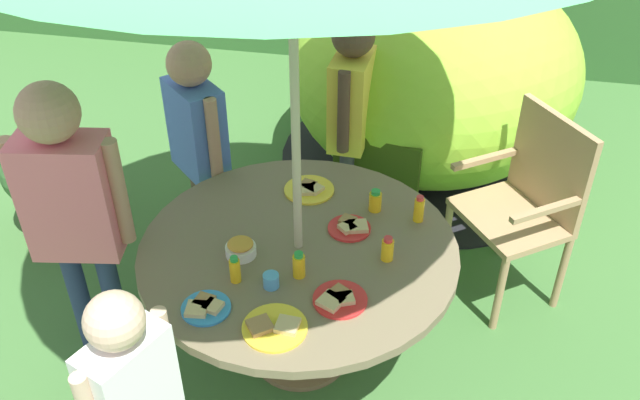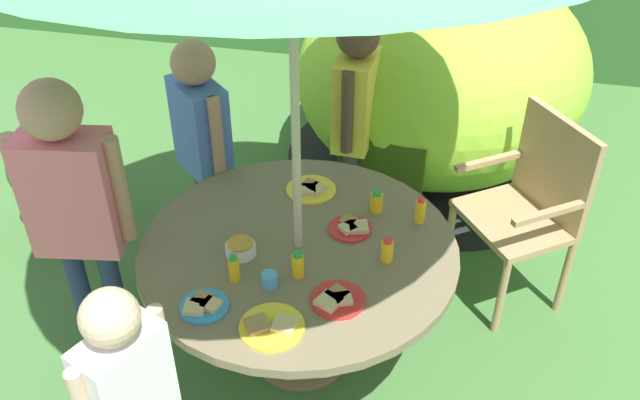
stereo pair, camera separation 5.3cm
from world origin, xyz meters
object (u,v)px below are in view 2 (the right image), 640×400
Objects in this scene: child_in_white_shirt at (127,384)px; plate_mid_left at (311,189)px; potted_plant at (51,177)px; child_in_blue_shirt at (201,128)px; plate_far_right at (351,227)px; cup_near at (270,280)px; juice_bottle_near_left at (234,268)px; juice_bottle_front_edge at (387,250)px; garden_table at (299,263)px; snack_bowl at (241,247)px; juice_bottle_back_edge at (377,202)px; juice_bottle_center_front at (298,265)px; plate_near_right at (203,305)px; child_in_yellow_shirt at (356,101)px; child_in_pink_shirt at (72,194)px; plate_mid_right at (272,326)px; plate_far_left at (337,299)px; juice_bottle_center_back at (420,211)px; wooden_chair at (531,200)px; dome_tent at (442,73)px.

child_in_white_shirt reaches higher than plate_mid_left.
potted_plant is 0.51× the size of child_in_blue_shirt.
cup_near reaches higher than plate_far_right.
juice_bottle_near_left is 0.64m from juice_bottle_front_edge.
snack_bowl is (-0.23, -0.11, 0.14)m from garden_table.
juice_bottle_back_edge is at bearing -9.86° from potted_plant.
juice_bottle_center_front is (0.27, -0.08, 0.02)m from snack_bowl.
potted_plant is at bearing 151.80° from snack_bowl.
child_in_white_shirt reaches higher than plate_near_right.
child_in_yellow_shirt is at bearing 107.26° from juice_bottle_front_edge.
juice_bottle_back_edge is at bearing 11.95° from child_in_pink_shirt.
child_in_white_shirt is at bearing -135.36° from plate_mid_right.
juice_bottle_near_left is 1.14× the size of juice_bottle_back_edge.
plate_mid_left is 0.60m from juice_bottle_front_edge.
juice_bottle_front_edge reaches higher than snack_bowl.
plate_mid_left is (1.62, -0.25, 0.34)m from potted_plant.
child_in_white_shirt is at bearing -50.23° from potted_plant.
juice_bottle_near_left is at bearing -161.92° from juice_bottle_center_front.
snack_bowl is (0.15, 0.78, -0.01)m from child_in_white_shirt.
plate_mid_left is (0.18, 0.52, -0.02)m from snack_bowl.
plate_far_left is 1.65× the size of juice_bottle_center_back.
wooden_chair reaches higher than juice_bottle_center_back.
juice_bottle_near_left reaches higher than juice_bottle_center_front.
plate_mid_right is at bearing -85.34° from dome_tent.
child_in_white_shirt reaches higher than juice_bottle_front_edge.
child_in_pink_shirt is 11.68× the size of juice_bottle_near_left.
plate_mid_right is 0.32m from juice_bottle_near_left.
juice_bottle_center_back is 2.01× the size of cup_near.
plate_far_left is 0.90× the size of plate_mid_left.
plate_far_right is 0.59m from juice_bottle_near_left.
plate_near_right is at bearing -125.77° from juice_bottle_back_edge.
child_in_pink_shirt is 0.76m from plate_near_right.
child_in_pink_shirt is at bearing 160.68° from plate_mid_right.
plate_mid_left is (-0.51, -1.52, 0.04)m from dome_tent.
cup_near is at bearing -100.52° from garden_table.
child_in_pink_shirt is 1.08m from plate_mid_left.
potted_plant is at bearing -138.53° from child_in_blue_shirt.
juice_bottle_center_back is (0.29, 0.13, 0.05)m from plate_far_right.
plate_mid_right is at bearing 1.72° from child_in_yellow_shirt.
wooden_chair is 0.41× the size of dome_tent.
potted_plant is 3.40× the size of plate_near_right.
juice_bottle_center_front is 0.57m from juice_bottle_back_edge.
plate_far_left and plate_near_right have the same top height.
child_in_blue_shirt is at bearing 131.33° from juice_bottle_center_front.
child_in_blue_shirt is 1.22m from juice_bottle_center_back.
garden_table is 0.40m from plate_far_left.
child_in_yellow_shirt reaches higher than cup_near.
juice_bottle_back_edge is (-0.72, -0.40, 0.16)m from wooden_chair.
plate_near_right is at bearing -92.10° from dome_tent.
plate_mid_left is (-0.24, 0.25, -0.00)m from plate_far_right.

